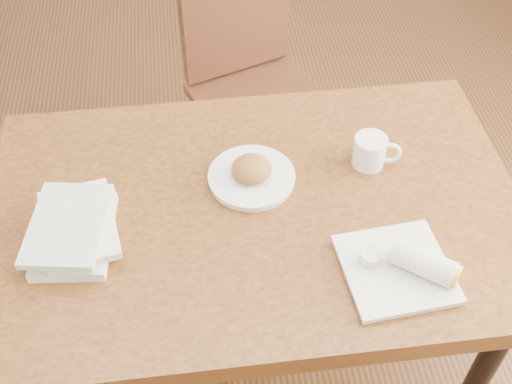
{
  "coord_description": "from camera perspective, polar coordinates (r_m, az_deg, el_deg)",
  "views": [
    {
      "loc": [
        -0.13,
        -1.03,
        1.93
      ],
      "look_at": [
        0.0,
        0.0,
        0.8
      ],
      "focal_mm": 45.0,
      "sensor_mm": 36.0,
      "label": 1
    }
  ],
  "objects": [
    {
      "name": "ground",
      "position": [
        2.2,
        0.0,
        -14.34
      ],
      "size": [
        4.0,
        5.0,
        0.01
      ],
      "primitive_type": "cube",
      "color": "#472814",
      "rests_on": "ground"
    },
    {
      "name": "table",
      "position": [
        1.64,
        0.0,
        -3.05
      ],
      "size": [
        1.32,
        0.84,
        0.75
      ],
      "color": "brown",
      "rests_on": "ground"
    },
    {
      "name": "chair_far",
      "position": [
        2.3,
        -0.52,
        10.51
      ],
      "size": [
        0.54,
        0.54,
        0.95
      ],
      "color": "#411D12",
      "rests_on": "ground"
    },
    {
      "name": "plate_scone",
      "position": [
        1.62,
        -0.4,
        1.59
      ],
      "size": [
        0.22,
        0.22,
        0.07
      ],
      "color": "white",
      "rests_on": "table"
    },
    {
      "name": "coffee_mug",
      "position": [
        1.67,
        10.21,
        3.63
      ],
      "size": [
        0.12,
        0.08,
        0.09
      ],
      "color": "white",
      "rests_on": "table"
    },
    {
      "name": "plate_burrito",
      "position": [
        1.47,
        13.06,
        -6.5
      ],
      "size": [
        0.26,
        0.25,
        0.08
      ],
      "color": "white",
      "rests_on": "table"
    },
    {
      "name": "book_stack",
      "position": [
        1.54,
        -15.86,
        -3.19
      ],
      "size": [
        0.23,
        0.28,
        0.07
      ],
      "color": "white",
      "rests_on": "table"
    }
  ]
}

